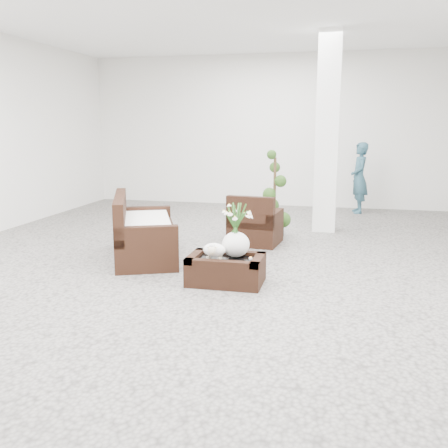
% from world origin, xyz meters
% --- Properties ---
extents(ground, '(11.00, 11.00, 0.00)m').
position_xyz_m(ground, '(0.00, 0.00, 0.00)').
color(ground, gray).
rests_on(ground, ground).
extents(column, '(0.40, 0.40, 3.50)m').
position_xyz_m(column, '(1.20, 2.80, 1.75)').
color(column, white).
rests_on(column, ground).
extents(coffee_table, '(0.90, 0.60, 0.31)m').
position_xyz_m(coffee_table, '(0.16, -0.68, 0.16)').
color(coffee_table, black).
rests_on(coffee_table, ground).
extents(sheep_figurine, '(0.28, 0.23, 0.21)m').
position_xyz_m(sheep_figurine, '(0.04, -0.78, 0.42)').
color(sheep_figurine, white).
rests_on(sheep_figurine, coffee_table).
extents(planter_narcissus, '(0.44, 0.44, 0.80)m').
position_xyz_m(planter_narcissus, '(0.26, -0.58, 0.71)').
color(planter_narcissus, white).
rests_on(planter_narcissus, coffee_table).
extents(tealight, '(0.04, 0.04, 0.03)m').
position_xyz_m(tealight, '(0.46, -0.66, 0.33)').
color(tealight, white).
rests_on(tealight, coffee_table).
extents(armchair, '(0.84, 0.81, 0.81)m').
position_xyz_m(armchair, '(0.16, 1.48, 0.41)').
color(armchair, black).
rests_on(armchair, ground).
extents(loveseat, '(1.43, 1.91, 0.92)m').
position_xyz_m(loveseat, '(-1.25, 0.24, 0.46)').
color(loveseat, black).
rests_on(loveseat, ground).
extents(topiary, '(0.39, 0.39, 1.45)m').
position_xyz_m(topiary, '(0.37, 2.12, 0.73)').
color(topiary, '#213D13').
rests_on(topiary, ground).
extents(shopper, '(0.45, 0.61, 1.53)m').
position_xyz_m(shopper, '(1.85, 4.87, 0.76)').
color(shopper, '#2B5060').
rests_on(shopper, ground).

